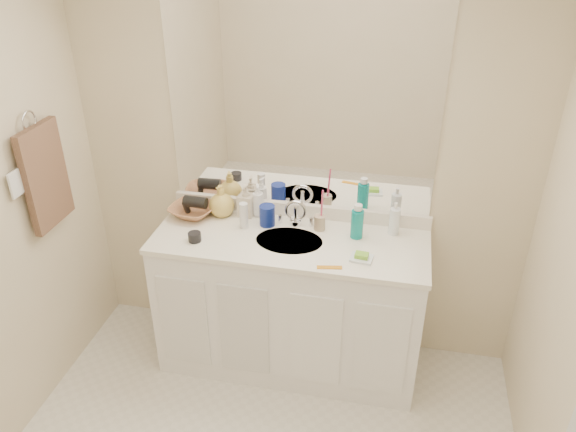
% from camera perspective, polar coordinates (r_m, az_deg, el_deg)
% --- Properties ---
extents(wall_back, '(2.60, 0.02, 2.40)m').
position_cam_1_polar(wall_back, '(3.18, 1.23, 5.17)').
color(wall_back, beige).
rests_on(wall_back, floor).
extents(vanity_cabinet, '(1.50, 0.55, 0.85)m').
position_cam_1_polar(vanity_cabinet, '(3.35, 0.18, -8.95)').
color(vanity_cabinet, white).
rests_on(vanity_cabinet, floor).
extents(countertop, '(1.52, 0.57, 0.03)m').
position_cam_1_polar(countertop, '(3.10, 0.19, -2.54)').
color(countertop, white).
rests_on(countertop, vanity_cabinet).
extents(backsplash, '(1.52, 0.03, 0.08)m').
position_cam_1_polar(backsplash, '(3.29, 1.13, 0.61)').
color(backsplash, white).
rests_on(backsplash, countertop).
extents(sink_basin, '(0.37, 0.37, 0.02)m').
position_cam_1_polar(sink_basin, '(3.08, 0.12, -2.69)').
color(sink_basin, '#B5AD9E').
rests_on(sink_basin, countertop).
extents(faucet, '(0.02, 0.02, 0.11)m').
position_cam_1_polar(faucet, '(3.20, 0.79, 0.01)').
color(faucet, silver).
rests_on(faucet, countertop).
extents(mirror, '(1.48, 0.01, 1.20)m').
position_cam_1_polar(mirror, '(3.04, 1.28, 11.33)').
color(mirror, white).
rests_on(mirror, wall_back).
extents(blue_mug, '(0.09, 0.09, 0.12)m').
position_cam_1_polar(blue_mug, '(3.19, -2.12, 0.06)').
color(blue_mug, navy).
rests_on(blue_mug, countertop).
extents(tan_cup, '(0.08, 0.08, 0.09)m').
position_cam_1_polar(tan_cup, '(3.16, 3.23, -0.66)').
color(tan_cup, tan).
rests_on(tan_cup, countertop).
extents(toothbrush, '(0.02, 0.04, 0.21)m').
position_cam_1_polar(toothbrush, '(3.11, 3.46, 1.02)').
color(toothbrush, '#E03B6D').
rests_on(toothbrush, tan_cup).
extents(mouthwash_bottle, '(0.08, 0.08, 0.16)m').
position_cam_1_polar(mouthwash_bottle, '(3.09, 7.03, -0.83)').
color(mouthwash_bottle, '#0B8887').
rests_on(mouthwash_bottle, countertop).
extents(clear_pump_bottle, '(0.07, 0.07, 0.16)m').
position_cam_1_polar(clear_pump_bottle, '(3.15, 10.75, -0.54)').
color(clear_pump_bottle, white).
rests_on(clear_pump_bottle, countertop).
extents(soap_dish, '(0.12, 0.10, 0.01)m').
position_cam_1_polar(soap_dish, '(2.94, 7.48, -4.28)').
color(soap_dish, white).
rests_on(soap_dish, countertop).
extents(green_soap, '(0.07, 0.05, 0.02)m').
position_cam_1_polar(green_soap, '(2.93, 7.50, -3.99)').
color(green_soap, '#80C931').
rests_on(green_soap, soap_dish).
extents(orange_comb, '(0.13, 0.05, 0.01)m').
position_cam_1_polar(orange_comb, '(2.86, 4.23, -5.23)').
color(orange_comb, orange).
rests_on(orange_comb, countertop).
extents(dark_jar, '(0.08, 0.08, 0.05)m').
position_cam_1_polar(dark_jar, '(3.10, -9.47, -2.11)').
color(dark_jar, black).
rests_on(dark_jar, countertop).
extents(extra_white_bottle, '(0.06, 0.06, 0.15)m').
position_cam_1_polar(extra_white_bottle, '(3.16, -4.52, 0.04)').
color(extra_white_bottle, white).
rests_on(extra_white_bottle, countertop).
extents(soap_bottle_white, '(0.10, 0.10, 0.20)m').
position_cam_1_polar(soap_bottle_white, '(3.28, -3.06, 1.63)').
color(soap_bottle_white, white).
rests_on(soap_bottle_white, countertop).
extents(soap_bottle_cream, '(0.10, 0.10, 0.20)m').
position_cam_1_polar(soap_bottle_cream, '(3.28, -4.26, 1.63)').
color(soap_bottle_cream, beige).
rests_on(soap_bottle_cream, countertop).
extents(soap_bottle_yellow, '(0.19, 0.19, 0.19)m').
position_cam_1_polar(soap_bottle_yellow, '(3.30, -6.79, 1.57)').
color(soap_bottle_yellow, '#D8B854').
rests_on(soap_bottle_yellow, countertop).
extents(wicker_basket, '(0.31, 0.31, 0.06)m').
position_cam_1_polar(wicker_basket, '(3.35, -9.62, 0.57)').
color(wicker_basket, '#9D633F').
rests_on(wicker_basket, countertop).
extents(hair_dryer, '(0.14, 0.08, 0.07)m').
position_cam_1_polar(hair_dryer, '(3.31, -9.38, 1.42)').
color(hair_dryer, black).
rests_on(hair_dryer, wicker_basket).
extents(towel_ring, '(0.01, 0.11, 0.11)m').
position_cam_1_polar(towel_ring, '(3.09, -24.82, 8.74)').
color(towel_ring, silver).
rests_on(towel_ring, wall_left).
extents(hand_towel, '(0.04, 0.32, 0.55)m').
position_cam_1_polar(hand_towel, '(3.19, -23.42, 3.72)').
color(hand_towel, '#493327').
rests_on(hand_towel, towel_ring).
extents(switch_plate, '(0.01, 0.08, 0.13)m').
position_cam_1_polar(switch_plate, '(3.04, -25.95, 2.96)').
color(switch_plate, white).
rests_on(switch_plate, wall_left).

